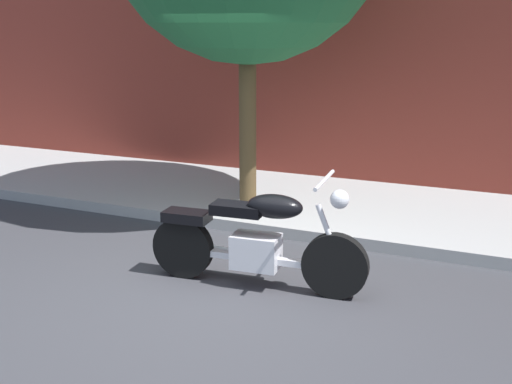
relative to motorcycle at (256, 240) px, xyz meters
The scene contains 3 objects.
ground_plane 0.59m from the motorcycle, 120.22° to the right, with size 60.00×60.00×0.00m, color #38383D.
sidewalk 2.67m from the motorcycle, 94.17° to the left, with size 25.34×2.59×0.14m, color #9F9F9F.
motorcycle is the anchor object (origin of this frame).
Camera 1 is at (2.34, -4.62, 2.38)m, focal length 43.30 mm.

